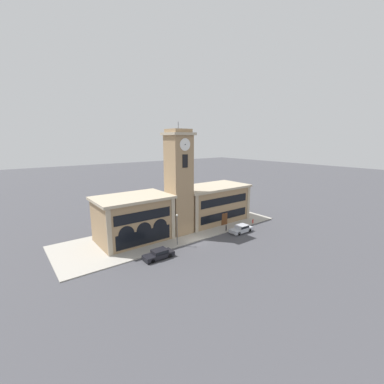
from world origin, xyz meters
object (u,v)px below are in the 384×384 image
(parked_car_near, at_px, (159,254))
(bollard, at_px, (226,228))
(parked_car_mid, at_px, (241,229))
(fire_hydrant, at_px, (253,221))
(street_lamp, at_px, (177,225))

(parked_car_near, relative_size, bollard, 4.25)
(parked_car_mid, xyz_separation_m, fire_hydrant, (5.60, 1.89, -0.16))
(bollard, relative_size, fire_hydrant, 1.22)
(parked_car_mid, relative_size, fire_hydrant, 5.35)
(fire_hydrant, bearing_deg, parked_car_near, -175.34)
(parked_car_mid, height_order, fire_hydrant, parked_car_mid)
(street_lamp, relative_size, bollard, 4.84)
(parked_car_mid, bearing_deg, street_lamp, -9.72)
(street_lamp, height_order, bollard, street_lamp)
(bollard, bearing_deg, parked_car_near, -172.47)
(street_lamp, bearing_deg, parked_car_mid, -9.62)
(fire_hydrant, bearing_deg, parked_car_mid, -161.35)
(fire_hydrant, bearing_deg, bollard, 178.59)
(parked_car_mid, distance_m, bollard, 2.81)
(parked_car_near, relative_size, parked_car_mid, 0.97)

